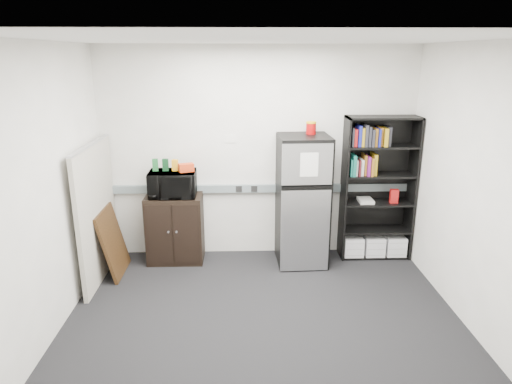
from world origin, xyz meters
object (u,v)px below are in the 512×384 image
cabinet (175,228)px  microwave (173,184)px  refrigerator (302,201)px  bookshelf (378,190)px  cubicle_partition (97,213)px

cabinet → microwave: (0.00, -0.02, 0.60)m
cabinet → refrigerator: (1.62, -0.08, 0.38)m
bookshelf → cabinet: bearing=-178.6°
cabinet → microwave: bearing=-90.0°
cabinet → microwave: 0.60m
cabinet → microwave: size_ratio=1.53×
bookshelf → cabinet: bookshelf is taller
cubicle_partition → cabinet: size_ratio=1.84×
microwave → cabinet: bearing=88.7°
cubicle_partition → cabinet: bearing=26.9°
bookshelf → cabinet: (-2.60, -0.06, -0.47)m
cubicle_partition → bookshelf: bearing=8.1°
cubicle_partition → refrigerator: (2.45, 0.34, 0.01)m
cabinet → bookshelf: bearing=1.4°
cubicle_partition → microwave: (0.83, 0.40, 0.23)m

